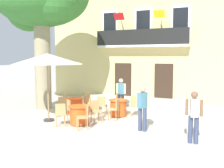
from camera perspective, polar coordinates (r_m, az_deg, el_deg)
The scene contains 23 objects.
ground_plane at distance 12.13m, azimuth -2.01°, elevation -7.05°, with size 120.00×120.00×0.00m, color beige.
building_facade at distance 18.29m, azimuth 8.65°, elevation 9.07°, with size 13.00×5.09×7.50m.
entrance_step_platform at distance 15.55m, azimuth 5.32°, elevation -3.72°, with size 6.77×2.18×0.25m, color silver.
plane_tree at distance 14.69m, azimuth -15.07°, elevation 16.73°, with size 5.12×4.49×7.22m.
cafe_table_near_tree at distance 12.80m, azimuth -7.91°, elevation -4.62°, with size 0.86×0.86×0.76m.
cafe_chair_near_tree_0 at distance 12.24m, azimuth -5.49°, elevation -4.42°, with size 0.51×0.51×0.91m.
cafe_chair_near_tree_1 at distance 13.19m, azimuth -5.18°, elevation -3.67°, with size 0.55×0.55×0.91m.
cafe_chair_near_tree_2 at distance 13.41m, azimuth -9.63°, elevation -3.57°, with size 0.55×0.55×0.91m.
cafe_chair_near_tree_3 at distance 12.37m, azimuth -10.81°, elevation -4.39°, with size 0.54×0.54×0.91m.
cafe_table_middle at distance 10.78m, azimuth -7.00°, elevation -6.60°, with size 0.86×0.86×0.76m.
cafe_chair_middle_0 at distance 10.62m, azimuth -11.00°, elevation -6.10°, with size 0.56×0.56×0.91m.
cafe_chair_middle_1 at distance 10.04m, azimuth -6.01°, elevation -6.73°, with size 0.56×0.56×0.91m.
cafe_chair_middle_2 at distance 11.10m, azimuth -3.50°, elevation -5.48°, with size 0.56×0.56×0.91m.
cafe_chair_middle_3 at distance 11.41m, azimuth -8.78°, elevation -5.23°, with size 0.56×0.56×0.91m.
cafe_table_front at distance 12.19m, azimuth 1.34°, elevation -5.10°, with size 0.86×0.86×0.76m.
cafe_chair_front_0 at distance 12.90m, azimuth 1.51°, elevation -3.86°, with size 0.49×0.49×0.91m.
cafe_chair_front_1 at distance 12.26m, azimuth -2.17°, elevation -4.38°, with size 0.47×0.47×0.91m.
cafe_chair_front_2 at distance 11.44m, azimuth 0.65°, elevation -5.13°, with size 0.44×0.44×0.91m.
cafe_chair_front_3 at distance 12.23m, azimuth 4.88°, elevation -4.43°, with size 0.52×0.52×0.91m.
cafe_umbrella at distance 11.37m, azimuth -13.69°, elevation 5.20°, with size 2.90×2.90×2.85m.
pedestrian_near_entrance at distance 13.59m, azimuth 1.92°, elevation -1.78°, with size 0.53×0.38×1.60m.
pedestrian_mid_plaza at distance 8.72m, azimuth 17.12°, elevation -6.18°, with size 0.53×0.38×1.65m.
pedestrian_by_tree at distance 9.76m, azimuth 6.55°, elevation -4.68°, with size 0.53×0.40×1.65m.
Camera 1 is at (5.30, -10.57, 2.72)m, focal length 42.70 mm.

